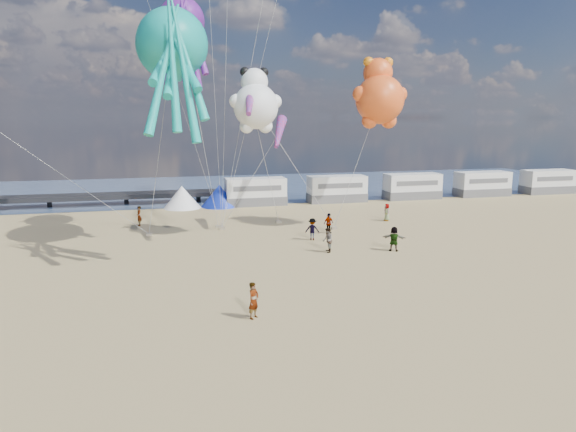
{
  "coord_description": "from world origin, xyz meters",
  "views": [
    {
      "loc": [
        -3.95,
        -15.48,
        9.55
      ],
      "look_at": [
        1.34,
        6.0,
        5.31
      ],
      "focal_mm": 32.0,
      "sensor_mm": 36.0,
      "label": 1
    }
  ],
  "objects_px": {
    "sandbag_b": "(218,227)",
    "kite_octopus_teal": "(172,45)",
    "sandbag_a": "(149,234)",
    "kite_octopus_purple": "(181,22)",
    "kite_teddy_orange": "(380,100)",
    "tent_blue": "(219,196)",
    "kite_panda": "(256,106)",
    "sandbag_d": "(279,222)",
    "motorhome_1": "(337,189)",
    "motorhome_0": "(256,192)",
    "beachgoer_1": "(328,240)",
    "motorhome_4": "(548,182)",
    "motorhome_3": "(482,184)",
    "sandbag_e": "(222,228)",
    "windsock_right": "(279,133)",
    "tent_white": "(182,197)",
    "standing_person": "(254,300)",
    "beachgoer_4": "(394,239)",
    "motorhome_2": "(412,186)",
    "beachgoer_0": "(387,212)",
    "beachgoer_5": "(139,216)",
    "beachgoer_2": "(312,229)",
    "windsock_mid": "(250,97)",
    "sandbag_c": "(334,228)",
    "beachgoer_3": "(329,223)"
  },
  "relations": [
    {
      "from": "beachgoer_3",
      "to": "sandbag_e",
      "type": "xyz_separation_m",
      "value": [
        -8.54,
        3.67,
        -0.75
      ]
    },
    {
      "from": "beachgoer_0",
      "to": "windsock_mid",
      "type": "distance_m",
      "value": 17.91
    },
    {
      "from": "beachgoer_0",
      "to": "tent_blue",
      "type": "bearing_deg",
      "value": -130.65
    },
    {
      "from": "sandbag_b",
      "to": "sandbag_e",
      "type": "bearing_deg",
      "value": -70.59
    },
    {
      "from": "motorhome_2",
      "to": "tent_blue",
      "type": "distance_m",
      "value": 23.0
    },
    {
      "from": "beachgoer_0",
      "to": "windsock_right",
      "type": "relative_size",
      "value": 0.36
    },
    {
      "from": "motorhome_0",
      "to": "motorhome_2",
      "type": "bearing_deg",
      "value": 0.0
    },
    {
      "from": "beachgoer_2",
      "to": "sandbag_c",
      "type": "distance_m",
      "value": 4.59
    },
    {
      "from": "tent_white",
      "to": "windsock_right",
      "type": "relative_size",
      "value": 0.88
    },
    {
      "from": "standing_person",
      "to": "beachgoer_4",
      "type": "relative_size",
      "value": 0.99
    },
    {
      "from": "tent_white",
      "to": "sandbag_b",
      "type": "bearing_deg",
      "value": -76.59
    },
    {
      "from": "kite_octopus_teal",
      "to": "kite_teddy_orange",
      "type": "xyz_separation_m",
      "value": [
        16.78,
        1.86,
        -3.57
      ]
    },
    {
      "from": "standing_person",
      "to": "kite_octopus_teal",
      "type": "bearing_deg",
      "value": 57.21
    },
    {
      "from": "motorhome_3",
      "to": "kite_panda",
      "type": "xyz_separation_m",
      "value": [
        -31.26,
        -15.93,
        8.9
      ]
    },
    {
      "from": "beachgoer_5",
      "to": "kite_octopus_purple",
      "type": "height_order",
      "value": "kite_octopus_purple"
    },
    {
      "from": "kite_octopus_teal",
      "to": "kite_panda",
      "type": "distance_m",
      "value": 7.47
    },
    {
      "from": "beachgoer_4",
      "to": "windsock_right",
      "type": "xyz_separation_m",
      "value": [
        -6.47,
        9.02,
        7.42
      ]
    },
    {
      "from": "beachgoer_1",
      "to": "sandbag_a",
      "type": "bearing_deg",
      "value": -112.04
    },
    {
      "from": "motorhome_1",
      "to": "kite_octopus_teal",
      "type": "relative_size",
      "value": 0.57
    },
    {
      "from": "beachgoer_3",
      "to": "beachgoer_5",
      "type": "bearing_deg",
      "value": 131.43
    },
    {
      "from": "beachgoer_3",
      "to": "motorhome_3",
      "type": "bearing_deg",
      "value": 7.0
    },
    {
      "from": "tent_white",
      "to": "sandbag_b",
      "type": "relative_size",
      "value": 8.0
    },
    {
      "from": "beachgoer_5",
      "to": "sandbag_a",
      "type": "relative_size",
      "value": 3.55
    },
    {
      "from": "beachgoer_2",
      "to": "windsock_right",
      "type": "relative_size",
      "value": 0.38
    },
    {
      "from": "sandbag_a",
      "to": "kite_octopus_teal",
      "type": "height_order",
      "value": "kite_octopus_teal"
    },
    {
      "from": "beachgoer_5",
      "to": "sandbag_b",
      "type": "xyz_separation_m",
      "value": [
        6.78,
        -2.56,
        -0.78
      ]
    },
    {
      "from": "sandbag_b",
      "to": "kite_octopus_teal",
      "type": "xyz_separation_m",
      "value": [
        -3.51,
        -5.7,
        14.5
      ]
    },
    {
      "from": "beachgoer_4",
      "to": "sandbag_a",
      "type": "xyz_separation_m",
      "value": [
        -17.42,
        9.32,
        -0.8
      ]
    },
    {
      "from": "sandbag_a",
      "to": "beachgoer_2",
      "type": "bearing_deg",
      "value": -20.15
    },
    {
      "from": "motorhome_0",
      "to": "beachgoer_0",
      "type": "relative_size",
      "value": 4.05
    },
    {
      "from": "sandbag_d",
      "to": "motorhome_3",
      "type": "bearing_deg",
      "value": 19.87
    },
    {
      "from": "motorhome_1",
      "to": "tent_blue",
      "type": "relative_size",
      "value": 1.65
    },
    {
      "from": "motorhome_4",
      "to": "tent_blue",
      "type": "height_order",
      "value": "motorhome_4"
    },
    {
      "from": "beachgoer_2",
      "to": "kite_teddy_orange",
      "type": "relative_size",
      "value": 0.25
    },
    {
      "from": "beachgoer_5",
      "to": "windsock_right",
      "type": "xyz_separation_m",
      "value": [
        11.86,
        -4.61,
        7.44
      ]
    },
    {
      "from": "sandbag_a",
      "to": "kite_panda",
      "type": "distance_m",
      "value": 13.69
    },
    {
      "from": "sandbag_d",
      "to": "kite_octopus_purple",
      "type": "bearing_deg",
      "value": -166.37
    },
    {
      "from": "sandbag_e",
      "to": "windsock_right",
      "type": "bearing_deg",
      "value": -15.69
    },
    {
      "from": "sandbag_a",
      "to": "kite_octopus_purple",
      "type": "distance_m",
      "value": 17.21
    },
    {
      "from": "sandbag_d",
      "to": "tent_blue",
      "type": "bearing_deg",
      "value": 112.89
    },
    {
      "from": "windsock_mid",
      "to": "motorhome_4",
      "type": "bearing_deg",
      "value": 34.21
    },
    {
      "from": "motorhome_4",
      "to": "tent_white",
      "type": "bearing_deg",
      "value": 180.0
    },
    {
      "from": "kite_octopus_teal",
      "to": "kite_teddy_orange",
      "type": "distance_m",
      "value": 17.26
    },
    {
      "from": "beachgoer_0",
      "to": "kite_teddy_orange",
      "type": "bearing_deg",
      "value": -39.52
    },
    {
      "from": "motorhome_0",
      "to": "beachgoer_1",
      "type": "distance_m",
      "value": 21.42
    },
    {
      "from": "tent_blue",
      "to": "kite_panda",
      "type": "xyz_separation_m",
      "value": [
        1.24,
        -15.93,
        9.2
      ]
    },
    {
      "from": "tent_white",
      "to": "sandbag_b",
      "type": "xyz_separation_m",
      "value": [
        2.64,
        -11.07,
        -1.09
      ]
    },
    {
      "from": "tent_blue",
      "to": "sandbag_a",
      "type": "height_order",
      "value": "tent_blue"
    },
    {
      "from": "motorhome_0",
      "to": "sandbag_e",
      "type": "bearing_deg",
      "value": -113.52
    },
    {
      "from": "beachgoer_5",
      "to": "kite_octopus_purple",
      "type": "relative_size",
      "value": 0.18
    }
  ]
}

